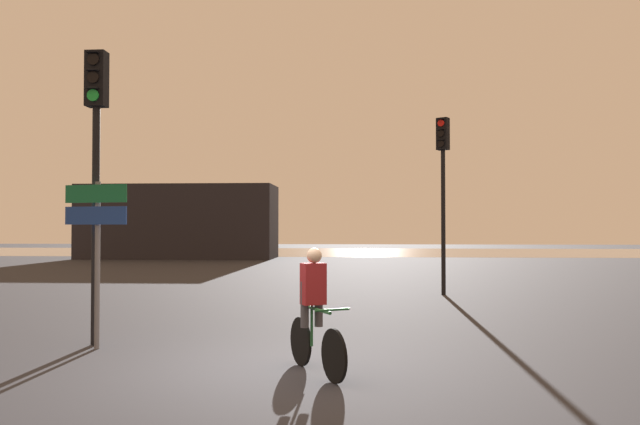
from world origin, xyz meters
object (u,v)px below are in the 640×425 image
at_px(traffic_light_far_right, 443,173).
at_px(cyclist, 314,309).
at_px(distant_building, 179,222).
at_px(direction_sign_post, 97,233).
at_px(traffic_light_near_left, 96,141).

distance_m(traffic_light_far_right, cyclist, 10.27).
distance_m(distant_building, traffic_light_far_right, 23.65).
relative_size(direction_sign_post, cyclist, 1.60).
height_order(traffic_light_near_left, direction_sign_post, traffic_light_near_left).
bearing_deg(cyclist, distant_building, -98.46).
xyz_separation_m(distant_building, traffic_light_far_right, (13.20, -19.59, 1.21)).
bearing_deg(traffic_light_far_right, direction_sign_post, 82.33).
bearing_deg(direction_sign_post, distant_building, -63.13).
xyz_separation_m(traffic_light_far_right, cyclist, (-2.95, -9.49, -2.59)).
bearing_deg(traffic_light_far_right, distant_building, -25.36).
height_order(traffic_light_far_right, cyclist, traffic_light_far_right).
bearing_deg(direction_sign_post, traffic_light_near_left, -50.61).
xyz_separation_m(distant_building, direction_sign_post, (6.76, -27.73, -0.41)).
bearing_deg(distant_building, traffic_light_far_right, -56.03).
relative_size(distant_building, traffic_light_near_left, 2.44).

